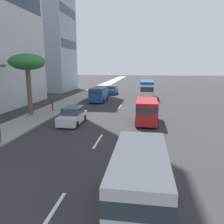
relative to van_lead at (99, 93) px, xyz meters
The scene contains 14 objects.
ground_plane 4.00m from the van_lead, 92.63° to the right, with size 198.00×198.00×0.00m, color #2D2D30.
sidewalk_right 4.56m from the van_lead, 92.27° to the left, with size 162.00×3.64×0.15m, color gray.
lane_stripe_near 27.62m from the van_lead, behind, with size 3.20×0.16×0.01m, color silver.
lane_stripe_mid 19.05m from the van_lead, 168.52° to the right, with size 3.20×0.16×0.01m, color silver.
lane_stripe_far 5.77m from the van_lead, 137.78° to the right, with size 3.20×0.16×0.01m, color silver.
van_lead is the anchor object (origin of this frame).
van_second 14.62m from the van_lead, 149.71° to the right, with size 4.68×2.11×2.29m.
minibus_third 8.92m from the van_lead, 56.40° to the right, with size 6.66×2.27×2.98m.
car_fourth 13.95m from the van_lead, behind, with size 4.26×1.86×1.64m.
van_fifth 27.54m from the van_lead, 165.09° to the right, with size 5.18×2.12×2.46m.
car_sixth 9.65m from the van_lead, ahead, with size 4.78×1.92×1.65m.
pedestrian_near_lamp 9.65m from the van_lead, 155.90° to the left, with size 0.38×0.32×1.67m.
palm_tree 13.38m from the van_lead, 154.68° to the left, with size 3.85×3.85×6.66m.
office_tower_far 27.26m from the van_lead, 47.73° to the left, with size 10.66×12.53×37.00m.
Camera 1 is at (-2.69, -3.42, 5.56)m, focal length 36.13 mm.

